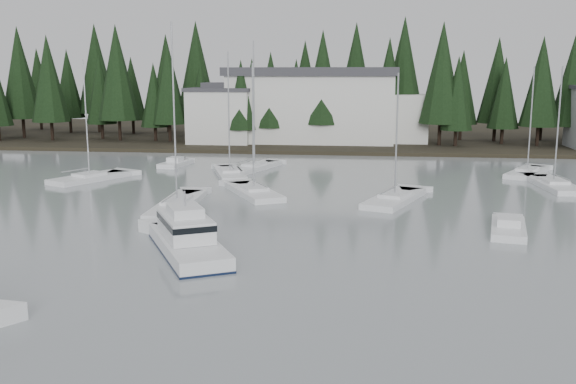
{
  "coord_description": "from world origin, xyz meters",
  "views": [
    {
      "loc": [
        3.2,
        -13.36,
        10.63
      ],
      "look_at": [
        -2.11,
        29.97,
        2.5
      ],
      "focal_mm": 40.0,
      "sensor_mm": 36.0,
      "label": 1
    }
  ],
  "objects_px": {
    "runabout_1": "(508,230)",
    "sailboat_7": "(553,186)",
    "sailboat_2": "(254,194)",
    "cabin_cruiser_center": "(187,242)",
    "house_west": "(221,114)",
    "harbor_inn": "(325,106)",
    "sailboat_3": "(177,207)",
    "sailboat_0": "(527,174)",
    "sailboat_4": "(255,169)",
    "sailboat_9": "(90,180)",
    "sailboat_12": "(230,175)",
    "runabout_3": "(175,165)",
    "sailboat_11": "(395,201)"
  },
  "relations": [
    {
      "from": "runabout_1",
      "to": "sailboat_7",
      "type": "bearing_deg",
      "value": -12.28
    },
    {
      "from": "sailboat_2",
      "to": "cabin_cruiser_center",
      "type": "bearing_deg",
      "value": 149.38
    },
    {
      "from": "house_west",
      "to": "sailboat_7",
      "type": "bearing_deg",
      "value": -37.77
    },
    {
      "from": "sailboat_7",
      "to": "runabout_1",
      "type": "relative_size",
      "value": 1.77
    },
    {
      "from": "harbor_inn",
      "to": "sailboat_3",
      "type": "distance_m",
      "value": 48.03
    },
    {
      "from": "sailboat_7",
      "to": "house_west",
      "type": "bearing_deg",
      "value": 47.28
    },
    {
      "from": "sailboat_3",
      "to": "sailboat_7",
      "type": "bearing_deg",
      "value": -69.68
    },
    {
      "from": "sailboat_3",
      "to": "runabout_1",
      "type": "height_order",
      "value": "sailboat_3"
    },
    {
      "from": "house_west",
      "to": "sailboat_3",
      "type": "bearing_deg",
      "value": -81.82
    },
    {
      "from": "house_west",
      "to": "sailboat_0",
      "type": "relative_size",
      "value": 0.81
    },
    {
      "from": "sailboat_4",
      "to": "sailboat_9",
      "type": "bearing_deg",
      "value": 139.86
    },
    {
      "from": "cabin_cruiser_center",
      "to": "sailboat_9",
      "type": "distance_m",
      "value": 29.67
    },
    {
      "from": "sailboat_12",
      "to": "runabout_1",
      "type": "relative_size",
      "value": 1.99
    },
    {
      "from": "harbor_inn",
      "to": "runabout_3",
      "type": "height_order",
      "value": "harbor_inn"
    },
    {
      "from": "sailboat_2",
      "to": "runabout_3",
      "type": "bearing_deg",
      "value": 7.93
    },
    {
      "from": "sailboat_12",
      "to": "harbor_inn",
      "type": "bearing_deg",
      "value": -33.39
    },
    {
      "from": "house_west",
      "to": "sailboat_4",
      "type": "xyz_separation_m",
      "value": [
        8.88,
        -22.49,
        -4.56
      ]
    },
    {
      "from": "sailboat_2",
      "to": "sailboat_12",
      "type": "distance_m",
      "value": 11.08
    },
    {
      "from": "sailboat_12",
      "to": "runabout_3",
      "type": "relative_size",
      "value": 2.37
    },
    {
      "from": "house_west",
      "to": "runabout_3",
      "type": "distance_m",
      "value": 21.26
    },
    {
      "from": "sailboat_7",
      "to": "sailboat_3",
      "type": "bearing_deg",
      "value": 107.39
    },
    {
      "from": "sailboat_2",
      "to": "sailboat_11",
      "type": "relative_size",
      "value": 1.07
    },
    {
      "from": "sailboat_4",
      "to": "runabout_3",
      "type": "relative_size",
      "value": 2.6
    },
    {
      "from": "sailboat_3",
      "to": "runabout_1",
      "type": "bearing_deg",
      "value": -103.56
    },
    {
      "from": "sailboat_2",
      "to": "sailboat_4",
      "type": "xyz_separation_m",
      "value": [
        -2.51,
        14.82,
        0.03
      ]
    },
    {
      "from": "sailboat_7",
      "to": "sailboat_0",
      "type": "bearing_deg",
      "value": 0.1
    },
    {
      "from": "sailboat_4",
      "to": "cabin_cruiser_center",
      "type": "bearing_deg",
      "value": -158.38
    },
    {
      "from": "sailboat_2",
      "to": "sailboat_9",
      "type": "relative_size",
      "value": 0.96
    },
    {
      "from": "sailboat_12",
      "to": "sailboat_2",
      "type": "bearing_deg",
      "value": -175.62
    },
    {
      "from": "runabout_3",
      "to": "cabin_cruiser_center",
      "type": "bearing_deg",
      "value": -154.19
    },
    {
      "from": "house_west",
      "to": "runabout_1",
      "type": "relative_size",
      "value": 1.43
    },
    {
      "from": "cabin_cruiser_center",
      "to": "sailboat_4",
      "type": "bearing_deg",
      "value": -25.15
    },
    {
      "from": "sailboat_3",
      "to": "harbor_inn",
      "type": "bearing_deg",
      "value": -12.63
    },
    {
      "from": "sailboat_9",
      "to": "cabin_cruiser_center",
      "type": "bearing_deg",
      "value": -119.09
    },
    {
      "from": "sailboat_11",
      "to": "sailboat_12",
      "type": "xyz_separation_m",
      "value": [
        -16.63,
        11.83,
        0.02
      ]
    },
    {
      "from": "sailboat_11",
      "to": "runabout_1",
      "type": "height_order",
      "value": "sailboat_11"
    },
    {
      "from": "harbor_inn",
      "to": "sailboat_12",
      "type": "xyz_separation_m",
      "value": [
        -7.99,
        -30.45,
        -5.7
      ]
    },
    {
      "from": "sailboat_11",
      "to": "harbor_inn",
      "type": "bearing_deg",
      "value": 32.29
    },
    {
      "from": "sailboat_0",
      "to": "runabout_1",
      "type": "relative_size",
      "value": 1.77
    },
    {
      "from": "sailboat_2",
      "to": "sailboat_9",
      "type": "bearing_deg",
      "value": 44.16
    },
    {
      "from": "harbor_inn",
      "to": "sailboat_3",
      "type": "bearing_deg",
      "value": -100.61
    },
    {
      "from": "harbor_inn",
      "to": "runabout_1",
      "type": "xyz_separation_m",
      "value": [
        15.87,
        -51.91,
        -5.64
      ]
    },
    {
      "from": "sailboat_0",
      "to": "sailboat_3",
      "type": "bearing_deg",
      "value": 151.53
    },
    {
      "from": "harbor_inn",
      "to": "sailboat_4",
      "type": "xyz_separation_m",
      "value": [
        -6.16,
        -25.83,
        -5.68
      ]
    },
    {
      "from": "sailboat_2",
      "to": "sailboat_7",
      "type": "distance_m",
      "value": 28.42
    },
    {
      "from": "house_west",
      "to": "runabout_3",
      "type": "bearing_deg",
      "value": -92.06
    },
    {
      "from": "house_west",
      "to": "sailboat_2",
      "type": "distance_m",
      "value": 39.28
    },
    {
      "from": "sailboat_7",
      "to": "runabout_3",
      "type": "relative_size",
      "value": 2.1
    },
    {
      "from": "cabin_cruiser_center",
      "to": "sailboat_12",
      "type": "xyz_separation_m",
      "value": [
        -3.59,
        28.94,
        -0.57
      ]
    },
    {
      "from": "sailboat_9",
      "to": "house_west",
      "type": "bearing_deg",
      "value": 14.73
    }
  ]
}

